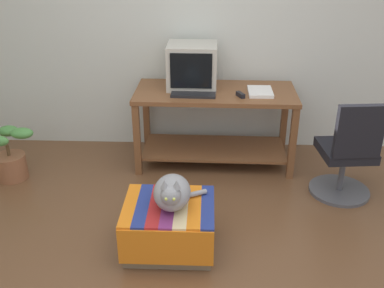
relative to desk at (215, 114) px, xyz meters
name	(u,v)px	position (x,y,z in m)	size (l,w,h in m)	color
ground_plane	(176,271)	(-0.26, -1.60, -0.51)	(14.00, 14.00, 0.00)	brown
back_wall	(189,19)	(-0.26, 0.45, 0.79)	(8.00, 0.10, 2.60)	silver
desk	(215,114)	(0.00, 0.00, 0.00)	(1.50, 0.68, 0.74)	brown
tv_monitor	(192,66)	(-0.22, 0.10, 0.43)	(0.46, 0.41, 0.41)	#BCB7A8
keyboard	(193,95)	(-0.20, -0.15, 0.24)	(0.40, 0.15, 0.02)	black
book	(260,92)	(0.41, -0.06, 0.25)	(0.22, 0.29, 0.03)	white
ottoman_with_blanket	(169,226)	(-0.33, -1.34, -0.32)	(0.64, 0.55, 0.36)	#7A664C
cat	(172,192)	(-0.30, -1.35, -0.03)	(0.37, 0.38, 0.28)	gray
potted_plant	(9,156)	(-1.87, -0.40, -0.28)	(0.49, 0.37, 0.51)	brown
office_chair	(348,156)	(1.10, -0.59, -0.12)	(0.52, 0.52, 0.89)	#4C4C51
stapler	(240,95)	(0.22, -0.16, 0.25)	(0.04, 0.11, 0.04)	black
pen	(268,92)	(0.48, -0.03, 0.24)	(0.01, 0.01, 0.14)	#B7B7BC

